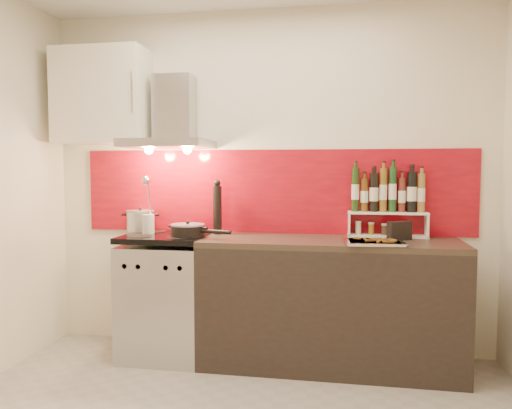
% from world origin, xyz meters
% --- Properties ---
extents(back_wall, '(3.40, 0.02, 2.60)m').
position_xyz_m(back_wall, '(0.00, 1.40, 1.30)').
color(back_wall, silver).
rests_on(back_wall, ground).
extents(backsplash, '(3.00, 0.02, 0.64)m').
position_xyz_m(backsplash, '(0.05, 1.39, 1.22)').
color(backsplash, maroon).
rests_on(backsplash, back_wall).
extents(range_stove, '(0.60, 0.60, 0.91)m').
position_xyz_m(range_stove, '(-0.70, 1.10, 0.44)').
color(range_stove, '#B7B7BA').
rests_on(range_stove, ground).
extents(counter, '(1.80, 0.60, 0.90)m').
position_xyz_m(counter, '(0.50, 1.10, 0.45)').
color(counter, black).
rests_on(counter, ground).
extents(range_hood, '(0.62, 0.50, 0.61)m').
position_xyz_m(range_hood, '(-0.70, 1.24, 1.74)').
color(range_hood, '#B7B7BA').
rests_on(range_hood, back_wall).
extents(upper_cabinet, '(0.70, 0.35, 0.72)m').
position_xyz_m(upper_cabinet, '(-1.25, 1.22, 1.95)').
color(upper_cabinet, white).
rests_on(upper_cabinet, back_wall).
extents(stock_pot, '(0.22, 0.22, 0.19)m').
position_xyz_m(stock_pot, '(-0.98, 1.28, 0.99)').
color(stock_pot, '#B7B7BA').
rests_on(stock_pot, range_stove).
extents(saute_pan, '(0.47, 0.25, 0.11)m').
position_xyz_m(saute_pan, '(-0.50, 1.02, 0.95)').
color(saute_pan, black).
rests_on(saute_pan, range_stove).
extents(utensil_jar, '(0.09, 0.14, 0.44)m').
position_xyz_m(utensil_jar, '(-0.85, 1.11, 1.03)').
color(utensil_jar, silver).
rests_on(utensil_jar, range_stove).
extents(pepper_mill, '(0.06, 0.06, 0.41)m').
position_xyz_m(pepper_mill, '(-0.35, 1.25, 1.10)').
color(pepper_mill, black).
rests_on(pepper_mill, counter).
extents(step_shelf, '(0.57, 0.15, 0.51)m').
position_xyz_m(step_shelf, '(0.90, 1.32, 1.15)').
color(step_shelf, white).
rests_on(step_shelf, counter).
extents(caddy_box, '(0.17, 0.13, 0.14)m').
position_xyz_m(caddy_box, '(0.97, 1.17, 0.96)').
color(caddy_box, black).
rests_on(caddy_box, counter).
extents(baking_tray, '(0.40, 0.33, 0.03)m').
position_xyz_m(baking_tray, '(0.79, 0.93, 0.92)').
color(baking_tray, silver).
rests_on(baking_tray, counter).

